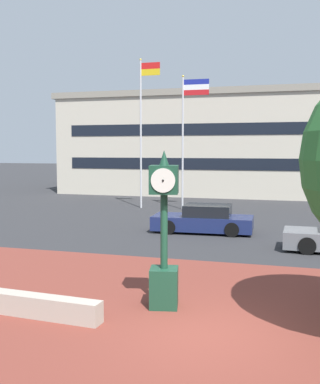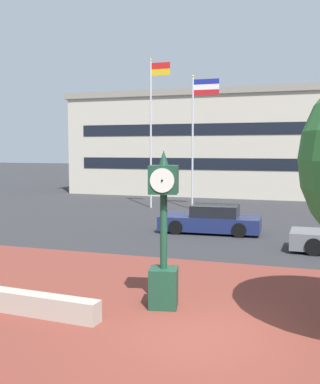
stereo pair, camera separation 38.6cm
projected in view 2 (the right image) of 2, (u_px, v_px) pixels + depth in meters
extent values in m
plane|color=#2D2D30|center=(207.00, 334.00, 9.67)|extent=(200.00, 200.00, 0.00)
cube|color=brown|center=(217.00, 316.00, 10.68)|extent=(44.00, 10.15, 0.01)
cube|color=#ADA393|center=(37.00, 305.00, 10.74)|extent=(3.22, 0.60, 0.50)
cube|color=#19422D|center=(164.00, 288.00, 11.28)|extent=(0.79, 0.79, 0.96)
cylinder|color=#19422D|center=(164.00, 231.00, 11.15)|extent=(0.17, 0.17, 1.81)
cube|color=#19422D|center=(164.00, 179.00, 11.03)|extent=(0.79, 0.79, 0.67)
cylinder|color=silver|center=(165.00, 179.00, 11.38)|extent=(0.56, 0.14, 0.56)
sphere|color=black|center=(165.00, 178.00, 11.40)|extent=(0.05, 0.05, 0.05)
cylinder|color=silver|center=(162.00, 180.00, 10.69)|extent=(0.56, 0.14, 0.56)
sphere|color=black|center=(162.00, 181.00, 10.67)|extent=(0.05, 0.05, 0.05)
cone|color=#19422D|center=(164.00, 158.00, 10.99)|extent=(0.23, 0.23, 0.36)
cylinder|color=black|center=(314.00, 247.00, 16.72)|extent=(0.64, 0.23, 0.64)
cylinder|color=black|center=(314.00, 239.00, 18.23)|extent=(0.64, 0.23, 0.64)
cube|color=navy|center=(210.00, 223.00, 21.34)|extent=(4.63, 2.05, 0.64)
cube|color=black|center=(215.00, 211.00, 21.23)|extent=(2.16, 1.68, 0.56)
cylinder|color=black|center=(176.00, 227.00, 20.90)|extent=(0.65, 0.25, 0.64)
cylinder|color=black|center=(184.00, 221.00, 22.56)|extent=(0.65, 0.25, 0.64)
cylinder|color=black|center=(239.00, 230.00, 20.15)|extent=(0.65, 0.25, 0.64)
cylinder|color=black|center=(243.00, 224.00, 21.81)|extent=(0.65, 0.25, 0.64)
cylinder|color=silver|center=(151.00, 135.00, 29.95)|extent=(0.12, 0.12, 9.40)
sphere|color=gold|center=(151.00, 60.00, 29.51)|extent=(0.14, 0.14, 0.14)
cube|color=red|center=(161.00, 66.00, 29.34)|extent=(1.22, 0.02, 0.40)
cube|color=gold|center=(161.00, 72.00, 29.38)|extent=(1.22, 0.02, 0.40)
cylinder|color=silver|center=(193.00, 144.00, 29.15)|extent=(0.12, 0.12, 8.24)
sphere|color=gold|center=(193.00, 76.00, 28.76)|extent=(0.14, 0.14, 0.14)
cube|color=navy|center=(206.00, 82.00, 28.53)|extent=(1.58, 0.02, 0.32)
cube|color=white|center=(206.00, 87.00, 28.56)|extent=(1.58, 0.02, 0.32)
cube|color=red|center=(206.00, 92.00, 28.59)|extent=(1.58, 0.02, 0.32)
cube|color=beige|center=(253.00, 147.00, 42.27)|extent=(29.31, 15.11, 7.99)
cube|color=gray|center=(254.00, 100.00, 41.88)|extent=(29.90, 15.42, 0.50)
cube|color=black|center=(241.00, 164.00, 35.23)|extent=(26.38, 0.04, 0.90)
cube|color=black|center=(241.00, 129.00, 34.98)|extent=(26.38, 0.04, 0.90)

